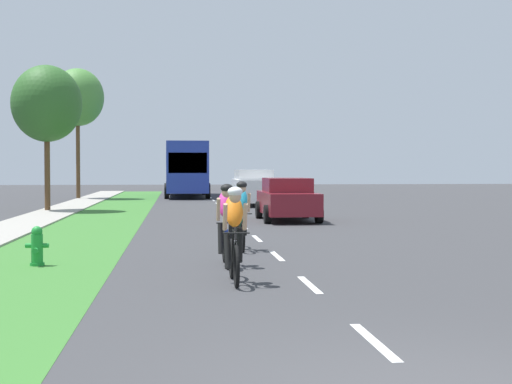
# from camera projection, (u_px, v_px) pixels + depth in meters

# --- Properties ---
(ground_plane) EXTENTS (120.00, 120.00, 0.00)m
(ground_plane) POSITION_uv_depth(u_px,v_px,m) (239.00, 222.00, 26.07)
(ground_plane) COLOR #38383A
(grass_verge) EXTENTS (2.98, 70.00, 0.01)m
(grass_verge) POSITION_uv_depth(u_px,v_px,m) (98.00, 223.00, 25.57)
(grass_verge) COLOR #38722D
(grass_verge) RESTS_ON ground_plane
(sidewalk_concrete) EXTENTS (1.85, 70.00, 0.10)m
(sidewalk_concrete) POSITION_uv_depth(u_px,v_px,m) (24.00, 224.00, 25.32)
(sidewalk_concrete) COLOR #9E998E
(sidewalk_concrete) RESTS_ON ground_plane
(lane_markings_center) EXTENTS (0.12, 53.80, 0.01)m
(lane_markings_center) POSITION_uv_depth(u_px,v_px,m) (231.00, 215.00, 30.05)
(lane_markings_center) COLOR white
(lane_markings_center) RESTS_ON ground_plane
(fire_hydrant_green) EXTENTS (0.44, 0.38, 0.76)m
(fire_hydrant_green) POSITION_uv_depth(u_px,v_px,m) (37.00, 247.00, 14.49)
(fire_hydrant_green) COLOR #1E8C33
(fire_hydrant_green) RESTS_ON ground_plane
(cyclist_lead) EXTENTS (0.42, 1.72, 1.58)m
(cyclist_lead) POSITION_uv_depth(u_px,v_px,m) (234.00, 234.00, 12.28)
(cyclist_lead) COLOR black
(cyclist_lead) RESTS_ON ground_plane
(cyclist_trailing) EXTENTS (0.42, 1.72, 1.58)m
(cyclist_trailing) POSITION_uv_depth(u_px,v_px,m) (226.00, 224.00, 14.46)
(cyclist_trailing) COLOR black
(cyclist_trailing) RESTS_ON ground_plane
(cyclist_distant) EXTENTS (0.42, 1.72, 1.58)m
(cyclist_distant) POSITION_uv_depth(u_px,v_px,m) (241.00, 215.00, 17.26)
(cyclist_distant) COLOR black
(cyclist_distant) RESTS_ON ground_plane
(sedan_maroon) EXTENTS (1.98, 4.30, 1.52)m
(sedan_maroon) POSITION_uv_depth(u_px,v_px,m) (288.00, 199.00, 26.91)
(sedan_maroon) COLOR maroon
(sedan_maroon) RESTS_ON ground_plane
(suv_white) EXTENTS (2.15, 4.70, 1.79)m
(suv_white) POSITION_uv_depth(u_px,v_px,m) (254.00, 187.00, 37.77)
(suv_white) COLOR silver
(suv_white) RESTS_ON ground_plane
(bus_blue) EXTENTS (2.78, 11.60, 3.48)m
(bus_blue) POSITION_uv_depth(u_px,v_px,m) (186.00, 166.00, 49.86)
(bus_blue) COLOR #23389E
(bus_blue) RESTS_ON ground_plane
(pickup_black) EXTENTS (2.22, 5.10, 1.64)m
(pickup_black) POSITION_uv_depth(u_px,v_px,m) (187.00, 180.00, 66.86)
(pickup_black) COLOR black
(pickup_black) RESTS_ON ground_plane
(street_tree_near) EXTENTS (3.01, 3.01, 6.32)m
(street_tree_near) POSITION_uv_depth(u_px,v_px,m) (47.00, 104.00, 32.65)
(street_tree_near) COLOR brown
(street_tree_near) RESTS_ON ground_plane
(street_tree_far) EXTENTS (3.16, 3.16, 7.89)m
(street_tree_far) POSITION_uv_depth(u_px,v_px,m) (78.00, 98.00, 45.69)
(street_tree_far) COLOR brown
(street_tree_far) RESTS_ON ground_plane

